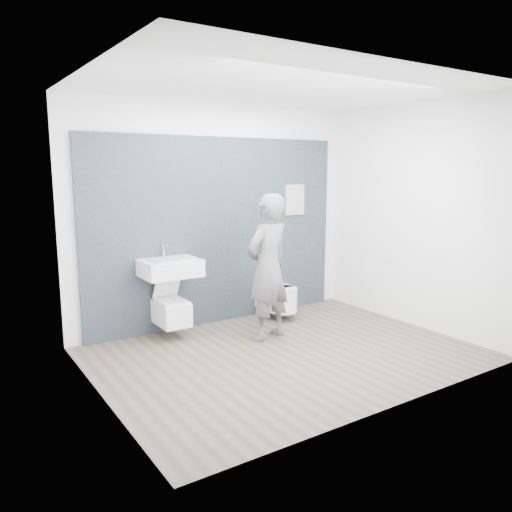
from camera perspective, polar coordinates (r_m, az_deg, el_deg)
ground at (r=5.59m, az=3.44°, el=-11.06°), size 4.00×4.00×0.00m
room_shell at (r=5.22m, az=3.64°, el=7.06°), size 4.00×4.00×4.00m
tile_wall at (r=6.75m, az=-4.09°, el=-7.31°), size 3.60×0.06×2.40m
washbasin at (r=5.95m, az=-9.76°, el=-1.29°), size 0.67×0.50×0.50m
toilet_square at (r=6.09m, az=-9.66°, el=-6.21°), size 0.33×0.48×0.61m
toilet_rounded at (r=6.77m, az=2.59°, el=-4.80°), size 0.36×0.61×0.33m
info_placard at (r=7.35m, az=4.29°, el=-5.88°), size 0.32×0.03×0.42m
visitor at (r=5.84m, az=1.37°, el=-1.31°), size 0.71×0.55×1.72m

